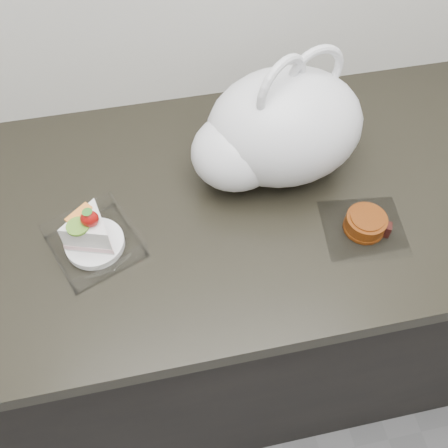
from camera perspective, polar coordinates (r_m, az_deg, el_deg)
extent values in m
cube|color=black|center=(1.39, 0.44, -9.08)|extent=(2.00, 0.60, 0.86)
cube|color=black|center=(1.00, 0.59, 2.42)|extent=(2.04, 0.64, 0.04)
cube|color=white|center=(0.95, -14.41, -2.47)|extent=(0.19, 0.19, 0.00)
cylinder|color=white|center=(0.94, -14.53, -2.16)|extent=(0.11, 0.11, 0.01)
ellipsoid|color=#B8130C|center=(0.87, -15.11, 0.59)|extent=(0.03, 0.03, 0.03)
cone|color=#2D7223|center=(0.86, -15.33, 1.20)|extent=(0.02, 0.02, 0.01)
cylinder|color=#6FAA31|center=(0.88, -16.39, -0.27)|extent=(0.04, 0.04, 0.00)
cube|color=orange|center=(0.89, -16.28, 1.14)|extent=(0.05, 0.04, 0.00)
cube|color=white|center=(0.98, 15.64, -0.47)|extent=(0.17, 0.16, 0.00)
cylinder|color=brown|center=(0.97, 15.86, 0.10)|extent=(0.08, 0.08, 0.03)
cylinder|color=brown|center=(0.97, 15.70, -0.32)|extent=(0.08, 0.08, 0.01)
cylinder|color=brown|center=(0.95, 16.10, 0.72)|extent=(0.07, 0.07, 0.00)
cube|color=black|center=(0.97, 17.88, -0.57)|extent=(0.03, 0.03, 0.03)
ellipsoid|color=silver|center=(0.97, 6.93, 10.91)|extent=(0.37, 0.33, 0.22)
ellipsoid|color=silver|center=(0.95, 1.48, 8.23)|extent=(0.22, 0.21, 0.15)
torus|color=silver|center=(0.89, 6.61, 15.19)|extent=(0.11, 0.08, 0.12)
torus|color=silver|center=(0.94, 10.39, 16.57)|extent=(0.11, 0.04, 0.11)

